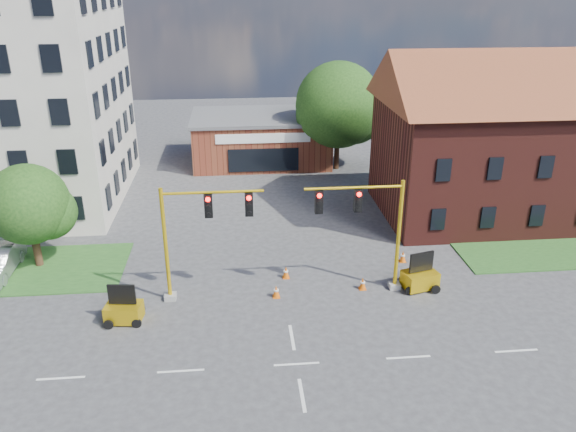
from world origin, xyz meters
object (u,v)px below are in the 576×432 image
at_px(pickup_white, 441,207).
at_px(signal_mast_west, 198,230).
at_px(trailer_east, 420,278).
at_px(signal_mast_east, 368,223).
at_px(trailer_west, 124,310).

bearing_deg(pickup_white, signal_mast_west, 106.23).
relative_size(signal_mast_west, pickup_white, 1.23).
xyz_separation_m(trailer_east, pickup_white, (4.59, 9.62, 0.06)).
xyz_separation_m(signal_mast_west, signal_mast_east, (8.71, 0.00, 0.00)).
bearing_deg(trailer_east, signal_mast_west, 164.59).
distance_m(signal_mast_east, trailer_east, 4.43).
distance_m(signal_mast_east, trailer_west, 12.95).
bearing_deg(signal_mast_west, trailer_east, -0.61).
height_order(trailer_west, trailer_east, trailer_east).
bearing_deg(trailer_west, pickup_white, 36.63).
relative_size(signal_mast_east, pickup_white, 1.23).
distance_m(trailer_west, pickup_white, 22.97).
distance_m(signal_mast_west, trailer_east, 12.14).
bearing_deg(pickup_white, trailer_west, 105.66).
relative_size(signal_mast_west, trailer_west, 3.18).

